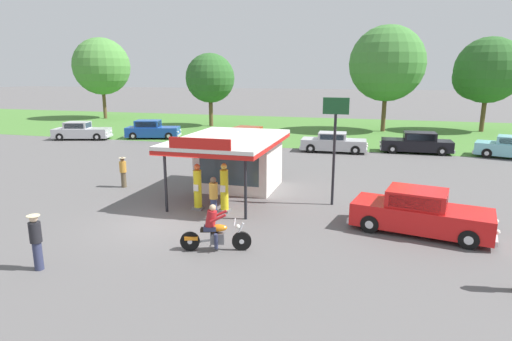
{
  "coord_description": "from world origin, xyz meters",
  "views": [
    {
      "loc": [
        7.86,
        -14.0,
        5.68
      ],
      "look_at": [
        2.75,
        3.91,
        1.4
      ],
      "focal_mm": 29.62,
      "sensor_mm": 36.0,
      "label": 1
    }
  ],
  "objects_px": {
    "gas_pump_offside": "(224,190)",
    "parked_car_back_row_left": "(152,130)",
    "bystander_leaning_by_kiosk": "(36,240)",
    "parked_car_second_row_spare": "(243,136)",
    "roadside_pole_sign": "(335,133)",
    "featured_classic_sedan": "(420,213)",
    "gas_pump_nearside": "(198,189)",
    "bystander_standing_back_lot": "(123,171)",
    "parked_car_back_row_centre_right": "(81,131)",
    "parked_car_back_row_right": "(333,143)",
    "parked_car_back_row_far_right": "(417,143)",
    "motorcycle_with_rider": "(214,232)",
    "bystander_chatting_near_pumps": "(214,197)"
  },
  "relations": [
    {
      "from": "gas_pump_offside",
      "to": "parked_car_back_row_left",
      "type": "xyz_separation_m",
      "value": [
        -13.39,
        17.71,
        -0.21
      ]
    },
    {
      "from": "gas_pump_offside",
      "to": "bystander_leaning_by_kiosk",
      "type": "bearing_deg",
      "value": -117.48
    },
    {
      "from": "parked_car_second_row_spare",
      "to": "roadside_pole_sign",
      "type": "relative_size",
      "value": 1.11
    },
    {
      "from": "featured_classic_sedan",
      "to": "parked_car_back_row_left",
      "type": "bearing_deg",
      "value": 139.44
    },
    {
      "from": "gas_pump_offside",
      "to": "bystander_leaning_by_kiosk",
      "type": "distance_m",
      "value": 7.44
    },
    {
      "from": "gas_pump_nearside",
      "to": "parked_car_back_row_left",
      "type": "distance_m",
      "value": 21.5
    },
    {
      "from": "gas_pump_nearside",
      "to": "bystander_standing_back_lot",
      "type": "distance_m",
      "value": 5.59
    },
    {
      "from": "gas_pump_offside",
      "to": "featured_classic_sedan",
      "type": "height_order",
      "value": "gas_pump_offside"
    },
    {
      "from": "parked_car_back_row_centre_right",
      "to": "parked_car_back_row_right",
      "type": "bearing_deg",
      "value": -0.16
    },
    {
      "from": "parked_car_back_row_far_right",
      "to": "bystander_standing_back_lot",
      "type": "relative_size",
      "value": 3.31
    },
    {
      "from": "gas_pump_nearside",
      "to": "bystander_standing_back_lot",
      "type": "height_order",
      "value": "gas_pump_nearside"
    },
    {
      "from": "gas_pump_nearside",
      "to": "bystander_leaning_by_kiosk",
      "type": "height_order",
      "value": "gas_pump_nearside"
    },
    {
      "from": "parked_car_back_row_far_right",
      "to": "gas_pump_nearside",
      "type": "bearing_deg",
      "value": -121.12
    },
    {
      "from": "motorcycle_with_rider",
      "to": "featured_classic_sedan",
      "type": "distance_m",
      "value": 7.49
    },
    {
      "from": "gas_pump_offside",
      "to": "bystander_chatting_near_pumps",
      "type": "bearing_deg",
      "value": -91.7
    },
    {
      "from": "parked_car_back_row_left",
      "to": "motorcycle_with_rider",
      "type": "bearing_deg",
      "value": -56.17
    },
    {
      "from": "featured_classic_sedan",
      "to": "parked_car_second_row_spare",
      "type": "bearing_deg",
      "value": 125.46
    },
    {
      "from": "gas_pump_nearside",
      "to": "bystander_chatting_near_pumps",
      "type": "bearing_deg",
      "value": -43.77
    },
    {
      "from": "featured_classic_sedan",
      "to": "bystander_leaning_by_kiosk",
      "type": "xyz_separation_m",
      "value": [
        -11.1,
        -6.3,
        0.19
      ]
    },
    {
      "from": "motorcycle_with_rider",
      "to": "parked_car_back_row_left",
      "type": "distance_m",
      "value": 25.98
    },
    {
      "from": "parked_car_back_row_far_right",
      "to": "bystander_chatting_near_pumps",
      "type": "xyz_separation_m",
      "value": [
        -8.92,
        -17.84,
        0.23
      ]
    },
    {
      "from": "gas_pump_nearside",
      "to": "roadside_pole_sign",
      "type": "xyz_separation_m",
      "value": [
        5.46,
        2.23,
        2.31
      ]
    },
    {
      "from": "parked_car_second_row_spare",
      "to": "bystander_chatting_near_pumps",
      "type": "height_order",
      "value": "bystander_chatting_near_pumps"
    },
    {
      "from": "gas_pump_nearside",
      "to": "parked_car_back_row_far_right",
      "type": "distance_m",
      "value": 19.52
    },
    {
      "from": "parked_car_back_row_right",
      "to": "roadside_pole_sign",
      "type": "distance_m",
      "value": 13.49
    },
    {
      "from": "gas_pump_nearside",
      "to": "parked_car_back_row_far_right",
      "type": "xyz_separation_m",
      "value": [
        10.09,
        16.71,
        -0.21
      ]
    },
    {
      "from": "gas_pump_nearside",
      "to": "featured_classic_sedan",
      "type": "xyz_separation_m",
      "value": [
        8.87,
        -0.3,
        -0.18
      ]
    },
    {
      "from": "parked_car_back_row_centre_right",
      "to": "parked_car_back_row_far_right",
      "type": "relative_size",
      "value": 1.01
    },
    {
      "from": "featured_classic_sedan",
      "to": "motorcycle_with_rider",
      "type": "bearing_deg",
      "value": -151.56
    },
    {
      "from": "gas_pump_offside",
      "to": "bystander_standing_back_lot",
      "type": "xyz_separation_m",
      "value": [
        -6.31,
        2.28,
        -0.13
      ]
    },
    {
      "from": "parked_car_back_row_centre_right",
      "to": "motorcycle_with_rider",
      "type": "bearing_deg",
      "value": -43.75
    },
    {
      "from": "gas_pump_offside",
      "to": "featured_classic_sedan",
      "type": "distance_m",
      "value": 7.67
    },
    {
      "from": "bystander_chatting_near_pumps",
      "to": "parked_car_back_row_left",
      "type": "bearing_deg",
      "value": 125.34
    },
    {
      "from": "motorcycle_with_rider",
      "to": "bystander_standing_back_lot",
      "type": "bearing_deg",
      "value": 140.21
    },
    {
      "from": "gas_pump_nearside",
      "to": "parked_car_back_row_left",
      "type": "height_order",
      "value": "gas_pump_nearside"
    },
    {
      "from": "bystander_leaning_by_kiosk",
      "to": "featured_classic_sedan",
      "type": "bearing_deg",
      "value": 29.59
    },
    {
      "from": "bystander_standing_back_lot",
      "to": "parked_car_back_row_far_right",
      "type": "bearing_deg",
      "value": 43.53
    },
    {
      "from": "parked_car_back_row_right",
      "to": "gas_pump_nearside",
      "type": "bearing_deg",
      "value": -105.14
    },
    {
      "from": "bystander_leaning_by_kiosk",
      "to": "parked_car_back_row_right",
      "type": "bearing_deg",
      "value": 73.8
    },
    {
      "from": "parked_car_back_row_right",
      "to": "parked_car_back_row_centre_right",
      "type": "xyz_separation_m",
      "value": [
        -22.09,
        0.06,
        0.03
      ]
    },
    {
      "from": "roadside_pole_sign",
      "to": "bystander_leaning_by_kiosk",
      "type": "bearing_deg",
      "value": -131.06
    },
    {
      "from": "featured_classic_sedan",
      "to": "parked_car_back_row_centre_right",
      "type": "relative_size",
      "value": 1.0
    },
    {
      "from": "parked_car_back_row_right",
      "to": "parked_car_back_row_far_right",
      "type": "height_order",
      "value": "parked_car_back_row_far_right"
    },
    {
      "from": "parked_car_back_row_left",
      "to": "roadside_pole_sign",
      "type": "relative_size",
      "value": 1.08
    },
    {
      "from": "featured_classic_sedan",
      "to": "bystander_standing_back_lot",
      "type": "distance_m",
      "value": 14.21
    },
    {
      "from": "gas_pump_nearside",
      "to": "parked_car_back_row_left",
      "type": "xyz_separation_m",
      "value": [
        -12.18,
        17.71,
        -0.16
      ]
    },
    {
      "from": "motorcycle_with_rider",
      "to": "parked_car_back_row_right",
      "type": "xyz_separation_m",
      "value": [
        1.89,
        19.28,
        0.02
      ]
    },
    {
      "from": "bystander_standing_back_lot",
      "to": "gas_pump_offside",
      "type": "bearing_deg",
      "value": -19.85
    },
    {
      "from": "gas_pump_offside",
      "to": "roadside_pole_sign",
      "type": "distance_m",
      "value": 5.31
    },
    {
      "from": "gas_pump_nearside",
      "to": "gas_pump_offside",
      "type": "height_order",
      "value": "gas_pump_offside"
    }
  ]
}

